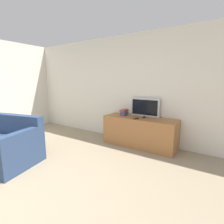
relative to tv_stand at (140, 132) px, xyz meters
name	(u,v)px	position (x,y,z in m)	size (l,w,h in m)	color
ground_plane	(1,199)	(-0.69, -2.71, -0.33)	(14.00, 14.00, 0.00)	gray
wall_back	(121,88)	(-0.69, 0.32, 0.97)	(9.00, 0.06, 2.60)	silver
tv_stand	(140,132)	(0.00, 0.00, 0.00)	(1.67, 0.55, 0.67)	#9E6638
television	(145,107)	(0.02, 0.23, 0.55)	(0.70, 0.09, 0.43)	silver
book_stack	(124,112)	(-0.44, 0.03, 0.42)	(0.15, 0.22, 0.15)	#7A3884
remote_on_stand	(144,117)	(0.08, 0.05, 0.35)	(0.09, 0.20, 0.02)	#2D2D2D
remote_secondary	(136,119)	(-0.01, -0.18, 0.35)	(0.07, 0.17, 0.02)	#2D2D2D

